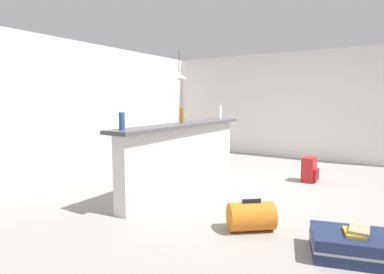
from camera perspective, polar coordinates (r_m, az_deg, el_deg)
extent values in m
cube|color=gray|center=(5.18, 7.30, -9.03)|extent=(13.00, 13.00, 0.05)
cube|color=silver|center=(6.84, -16.51, 5.41)|extent=(6.60, 0.10, 2.50)
cube|color=silver|center=(7.95, 14.74, 5.63)|extent=(0.10, 6.00, 2.50)
cube|color=silver|center=(4.82, -1.33, -3.88)|extent=(2.80, 0.20, 0.98)
cube|color=#4C4C51|center=(4.75, -1.35, 2.26)|extent=(2.96, 0.40, 0.05)
cylinder|color=#284C89|center=(3.78, -12.69, 2.87)|extent=(0.07, 0.07, 0.21)
cylinder|color=#9E661E|center=(4.83, -1.82, 3.96)|extent=(0.06, 0.06, 0.23)
cylinder|color=silver|center=(5.88, 5.08, 4.58)|extent=(0.07, 0.07, 0.25)
cube|color=#332319|center=(7.30, -2.13, 1.60)|extent=(1.10, 0.80, 0.04)
cylinder|color=#332319|center=(6.76, -2.07, -1.99)|extent=(0.06, 0.06, 0.70)
cylinder|color=#332319|center=(7.58, 2.09, -1.03)|extent=(0.06, 0.06, 0.70)
cylinder|color=#332319|center=(7.16, -6.58, -1.54)|extent=(0.06, 0.06, 0.70)
cylinder|color=#332319|center=(7.94, -2.17, -0.67)|extent=(0.06, 0.06, 0.70)
cube|color=#9E754C|center=(6.96, 1.64, -1.07)|extent=(0.44, 0.44, 0.04)
cube|color=#9E754C|center=(7.00, 0.29, 1.13)|extent=(0.40, 0.08, 0.48)
cylinder|color=#9E754C|center=(6.79, 2.33, -3.20)|extent=(0.04, 0.04, 0.41)
cylinder|color=#9E754C|center=(7.08, 3.34, -2.78)|extent=(0.04, 0.04, 0.41)
cylinder|color=#9E754C|center=(6.91, -0.12, -3.00)|extent=(0.04, 0.04, 0.41)
cylinder|color=#9E754C|center=(7.20, 0.97, -2.61)|extent=(0.04, 0.04, 0.41)
cylinder|color=black|center=(7.24, -2.39, 13.62)|extent=(0.01, 0.01, 0.52)
cone|color=white|center=(7.21, -2.38, 11.19)|extent=(0.34, 0.34, 0.14)
sphere|color=white|center=(7.21, -2.37, 10.55)|extent=(0.07, 0.07, 0.07)
cube|color=#1E284C|center=(3.23, 27.35, -17.24)|extent=(0.65, 0.79, 0.22)
cube|color=gray|center=(3.23, 27.35, -17.24)|extent=(0.66, 0.80, 0.02)
cube|color=red|center=(5.67, 20.64, -5.58)|extent=(0.29, 0.20, 0.42)
cube|color=maroon|center=(5.66, 21.69, -6.41)|extent=(0.22, 0.07, 0.19)
cube|color=black|center=(5.64, 19.46, -5.83)|extent=(0.04, 0.03, 0.36)
cube|color=black|center=(5.77, 19.85, -5.56)|extent=(0.04, 0.03, 0.36)
cylinder|color=orange|center=(3.49, 10.76, -14.08)|extent=(0.53, 0.56, 0.30)
cube|color=black|center=(3.43, 10.83, -11.43)|extent=(0.15, 0.17, 0.04)
cube|color=gold|center=(3.18, 27.55, -15.28)|extent=(0.25, 0.21, 0.03)
cube|color=tan|center=(3.19, 28.28, -14.71)|extent=(0.23, 0.17, 0.03)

